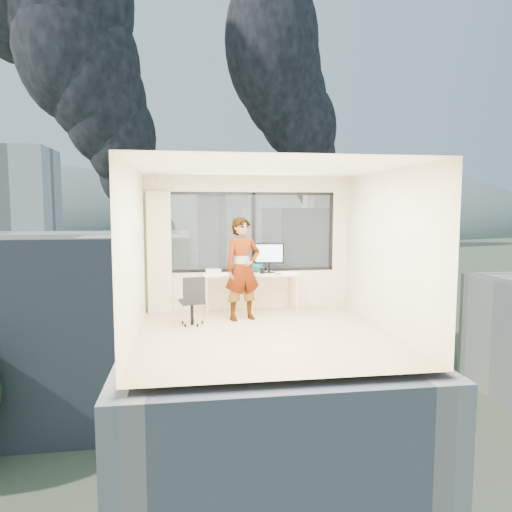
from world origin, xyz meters
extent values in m
cube|color=#D5BC8A|center=(0.00, 0.00, 0.00)|extent=(4.00, 4.00, 0.01)
cube|color=white|center=(0.00, 0.00, 2.60)|extent=(4.00, 4.00, 0.01)
cube|color=beige|center=(0.00, -2.00, 1.30)|extent=(4.00, 0.01, 2.60)
cube|color=beige|center=(-2.00, 0.00, 1.30)|extent=(0.01, 4.00, 2.60)
cube|color=beige|center=(2.00, 0.00, 1.30)|extent=(0.01, 4.00, 2.60)
cube|color=beige|center=(-1.72, 1.88, 1.15)|extent=(0.45, 0.14, 2.30)
cube|color=beige|center=(0.00, 1.66, 0.38)|extent=(1.80, 0.60, 0.75)
imported|color=#2D2D33|center=(-0.23, 1.09, 0.91)|extent=(0.77, 0.62, 1.83)
cube|color=white|center=(-0.71, 1.92, 0.78)|extent=(0.30, 0.26, 0.07)
cube|color=black|center=(0.50, 1.52, 0.76)|extent=(0.12, 0.06, 0.01)
cylinder|color=black|center=(0.21, 1.61, 0.80)|extent=(0.10, 0.10, 0.11)
ellipsoid|color=#0E5254|center=(0.11, 1.82, 0.86)|extent=(0.29, 0.17, 0.21)
cube|color=#515B3D|center=(0.00, 120.00, -14.00)|extent=(400.00, 400.00, 0.04)
cube|color=beige|center=(-9.00, 30.00, -7.00)|extent=(16.00, 12.00, 14.00)
cube|color=silver|center=(12.00, 38.00, -6.00)|extent=(14.00, 13.00, 16.00)
cube|color=silver|center=(-35.00, 95.00, 0.00)|extent=(14.00, 14.00, 28.00)
cube|color=silver|center=(8.00, 120.00, 1.00)|extent=(13.00, 13.00, 30.00)
cube|color=silver|center=(45.00, 140.00, -1.00)|extent=(15.00, 15.00, 26.00)
ellipsoid|color=slate|center=(-120.00, 320.00, -14.00)|extent=(288.00, 216.00, 90.00)
ellipsoid|color=slate|center=(100.00, 320.00, -14.00)|extent=(300.00, 220.00, 96.00)
camera|label=1|loc=(-1.21, -7.20, 1.99)|focal=33.19mm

